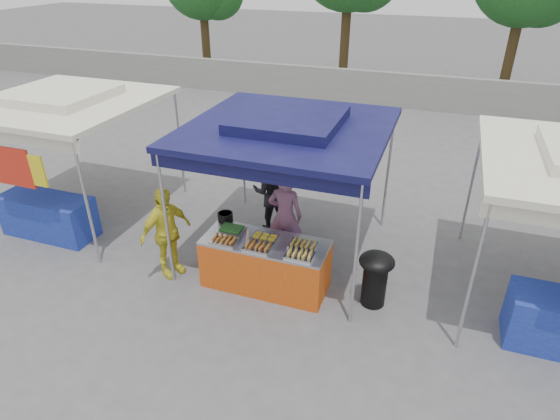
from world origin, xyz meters
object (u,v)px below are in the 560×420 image
(vendor_woman, at_px, (285,216))
(wok_burner, at_px, (375,275))
(cooking_pot, at_px, (225,217))
(vendor_table, at_px, (265,264))
(helper_man, at_px, (273,192))
(customer_person, at_px, (166,233))

(vendor_woman, bearing_deg, wok_burner, 151.48)
(wok_burner, bearing_deg, cooking_pot, 177.52)
(vendor_woman, bearing_deg, cooking_pot, 26.59)
(vendor_table, height_order, cooking_pot, cooking_pot)
(wok_burner, xyz_separation_m, helper_man, (-2.25, 1.58, 0.28))
(cooking_pot, bearing_deg, customer_person, -142.25)
(cooking_pot, bearing_deg, vendor_woman, 31.05)
(cooking_pot, xyz_separation_m, customer_person, (-0.79, -0.61, -0.12))
(helper_man, bearing_deg, vendor_table, 95.44)
(vendor_table, distance_m, wok_burner, 1.75)
(wok_burner, height_order, helper_man, helper_man)
(vendor_table, height_order, customer_person, customer_person)
(customer_person, bearing_deg, cooking_pot, -27.61)
(vendor_table, bearing_deg, helper_man, 106.58)
(vendor_table, relative_size, vendor_woman, 1.21)
(cooking_pot, relative_size, customer_person, 0.16)
(wok_burner, bearing_deg, customer_person, -171.00)
(cooking_pot, relative_size, vendor_woman, 0.15)
(cooking_pot, distance_m, wok_burner, 2.64)
(helper_man, bearing_deg, vendor_woman, 112.14)
(vendor_woman, bearing_deg, customer_person, 29.88)
(vendor_table, height_order, helper_man, helper_man)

